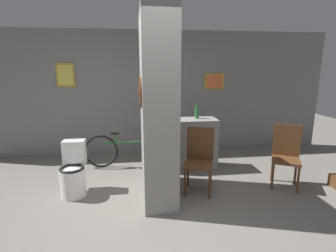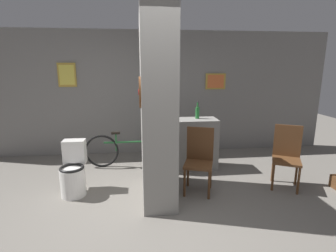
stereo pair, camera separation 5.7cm
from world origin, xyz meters
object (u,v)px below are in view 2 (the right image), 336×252
object	(u,v)px
toilet	(73,172)
bicycle	(131,149)
chair_near_pillar	(199,158)
bottle_tall	(197,112)
chair_by_doorway	(287,154)

from	to	relation	value
toilet	bicycle	size ratio (longest dim) A/B	0.46
toilet	chair_near_pillar	world-z (taller)	chair_near_pillar
toilet	bicycle	distance (m)	1.32
toilet	bottle_tall	size ratio (longest dim) A/B	2.44
toilet	bottle_tall	bearing A→B (deg)	22.76
chair_near_pillar	bicycle	bearing A→B (deg)	151.93
chair_near_pillar	bottle_tall	bearing A→B (deg)	98.39
toilet	chair_near_pillar	distance (m)	1.89
toilet	bottle_tall	xyz separation A→B (m)	(2.06, 0.86, 0.72)
chair_near_pillar	toilet	bearing A→B (deg)	-164.14
chair_near_pillar	chair_by_doorway	bearing A→B (deg)	18.88
bicycle	bottle_tall	bearing A→B (deg)	-7.56
chair_near_pillar	bottle_tall	distance (m)	1.11
chair_by_doorway	bottle_tall	world-z (taller)	bottle_tall
bottle_tall	chair_by_doorway	bearing A→B (deg)	-38.34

